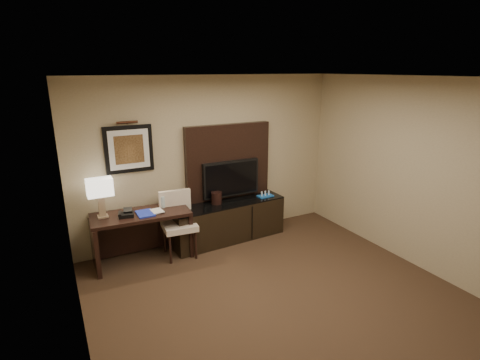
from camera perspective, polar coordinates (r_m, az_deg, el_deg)
floor at (r=4.76m, az=8.41°, el=-19.49°), size 4.50×5.00×0.01m
ceiling at (r=3.86m, az=10.15°, el=15.04°), size 4.50×5.00×0.01m
wall_back at (r=6.21m, az=-4.57°, el=3.18°), size 4.50×0.01×2.70m
wall_left at (r=3.39m, az=-23.63°, el=-9.98°), size 0.01×5.00×2.70m
wall_right at (r=5.70m, az=27.74°, el=0.05°), size 0.01×5.00×2.70m
desk at (r=5.84m, az=-14.63°, el=-8.35°), size 1.44×0.69×0.76m
credenza at (r=6.33m, az=-1.85°, el=-6.20°), size 1.96×0.65×0.67m
tv_wall_panel at (r=6.30m, az=-1.82°, el=2.66°), size 1.50×0.12×1.30m
tv at (r=6.27m, az=-1.41°, el=0.24°), size 1.00×0.08×0.60m
artwork at (r=5.76m, az=-16.57°, el=4.53°), size 0.70×0.04×0.70m
picture_light at (r=5.66m, az=-16.83°, el=8.42°), size 0.04×0.04×0.30m
desk_chair at (r=5.80m, az=-9.25°, el=-6.78°), size 0.53×0.60×1.02m
table_lamp at (r=5.62m, az=-20.43°, el=-2.71°), size 0.35×0.22×0.55m
desk_phone at (r=5.61m, az=-16.95°, el=-4.83°), size 0.24×0.22×0.10m
blue_folder at (r=5.64m, az=-14.25°, el=-4.96°), size 0.23×0.31×0.02m
book at (r=5.62m, az=-13.39°, el=-3.84°), size 0.17×0.03×0.22m
water_bottle at (r=5.81m, az=-11.67°, el=-3.30°), size 0.07×0.07×0.18m
ice_bucket at (r=6.12m, az=-3.60°, el=-2.74°), size 0.21×0.21×0.19m
minibar_tray at (r=6.47m, az=3.88°, el=-2.11°), size 0.28×0.18×0.10m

